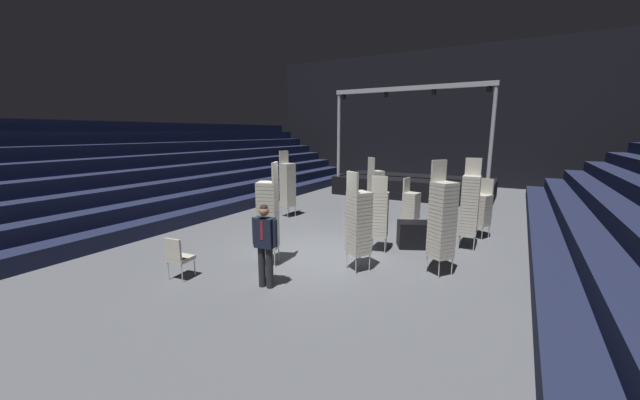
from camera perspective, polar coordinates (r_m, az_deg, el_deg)
The scene contains 16 objects.
ground_plane at distance 9.50m, azimuth -1.03°, elevation -8.76°, with size 22.00×30.00×0.10m, color #515459.
arena_end_wall at distance 23.16m, azimuth 18.62°, elevation 12.51°, with size 22.00×0.30×8.00m, color black.
bleacher_bank_left at distance 15.33m, azimuth -25.76°, elevation 4.81°, with size 6.00×24.00×3.60m.
stage_riser at distance 18.33m, azimuth 14.85°, elevation 2.40°, with size 7.47×3.47×5.16m.
man_with_tie at distance 7.23m, azimuth -8.94°, elevation -6.59°, with size 0.57×0.28×1.75m.
chair_stack_front_left at distance 11.57m, azimuth 24.73°, elevation -1.29°, with size 0.58×0.58×1.79m.
chair_stack_front_right at distance 11.69m, azimuth 14.53°, elevation -0.71°, with size 0.51×0.51×1.71m.
chair_stack_mid_left at distance 10.30m, azimuth 23.13°, elevation -0.66°, with size 0.46×0.46×2.48m.
chair_stack_mid_right at distance 8.17m, azimuth 19.19°, elevation -2.93°, with size 0.61×0.61×2.56m.
chair_stack_mid_centre at distance 12.39m, azimuth 8.97°, elevation 1.53°, with size 0.62×0.62×2.31m.
chair_stack_rear_left at distance 9.48m, azimuth 9.62°, elevation -2.17°, with size 0.53×0.53×2.05m.
chair_stack_rear_right at distance 8.42m, azimuth -8.41°, elevation -2.31°, with size 0.57×0.57×2.48m.
chair_stack_rear_centre at distance 8.04m, azimuth 6.29°, elevation -3.52°, with size 0.61×0.61×2.31m.
chair_stack_aisle_left at distance 13.22m, azimuth -5.29°, elevation 2.58°, with size 0.54×0.54×2.48m.
equipment_road_case at distance 10.15m, azimuth 15.09°, elevation -5.43°, with size 0.90×0.60×0.71m, color black.
loose_chair_near_man at distance 8.26m, azimuth -22.02°, elevation -8.36°, with size 0.49×0.49×0.95m.
Camera 1 is at (4.55, -7.69, 3.16)m, focal length 19.73 mm.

